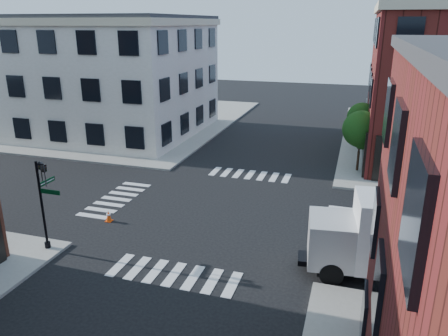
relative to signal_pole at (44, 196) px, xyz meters
name	(u,v)px	position (x,y,z in m)	size (l,w,h in m)	color
ground	(221,212)	(6.72, 6.68, -2.86)	(120.00, 120.00, 0.00)	black
sidewalk_nw	(103,118)	(-14.28, 27.68, -2.78)	(30.00, 30.00, 0.15)	gray
building_nw	(89,76)	(-12.28, 22.68, 2.64)	(22.00, 16.00, 11.00)	beige
tree_near	(362,131)	(14.28, 16.65, 0.30)	(2.69, 2.69, 4.49)	black
tree_far	(362,118)	(14.28, 22.65, 0.02)	(2.43, 2.43, 4.07)	black
signal_pole	(44,196)	(0.00, 0.00, 0.00)	(1.29, 1.24, 4.60)	black
box_truck	(408,238)	(16.43, 2.43, -0.93)	(8.38, 3.41, 3.71)	silver
traffic_cone	(109,216)	(1.02, 3.66, -2.54)	(0.36, 0.36, 0.65)	#FB4C0B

